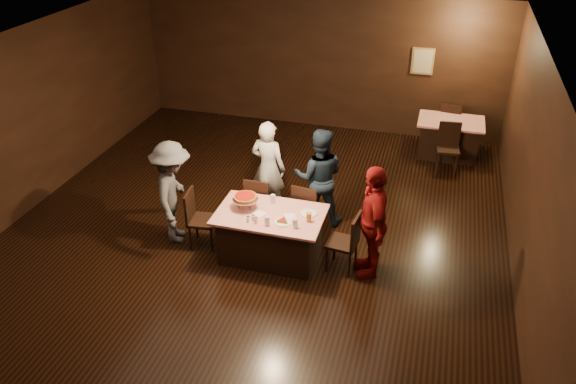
# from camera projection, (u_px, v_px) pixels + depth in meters

# --- Properties ---
(room) EXTENTS (10.00, 10.04, 3.02)m
(room) POSITION_uv_depth(u_px,v_px,m) (241.00, 121.00, 7.81)
(room) COLOR black
(room) RESTS_ON ground
(main_table) EXTENTS (1.60, 1.00, 0.77)m
(main_table) POSITION_uv_depth(u_px,v_px,m) (271.00, 235.00, 8.47)
(main_table) COLOR #B3130B
(main_table) RESTS_ON ground
(back_table) EXTENTS (1.30, 0.90, 0.77)m
(back_table) POSITION_uv_depth(u_px,v_px,m) (449.00, 138.00, 11.49)
(back_table) COLOR red
(back_table) RESTS_ON ground
(chair_far_left) EXTENTS (0.43, 0.43, 0.95)m
(chair_far_left) POSITION_uv_depth(u_px,v_px,m) (261.00, 201.00, 9.15)
(chair_far_left) COLOR black
(chair_far_left) RESTS_ON ground
(chair_far_right) EXTENTS (0.47, 0.47, 0.95)m
(chair_far_right) POSITION_uv_depth(u_px,v_px,m) (308.00, 208.00, 8.96)
(chair_far_right) COLOR black
(chair_far_right) RESTS_ON ground
(chair_end_left) EXTENTS (0.47, 0.47, 0.95)m
(chair_end_left) POSITION_uv_depth(u_px,v_px,m) (203.00, 219.00, 8.69)
(chair_end_left) COLOR black
(chair_end_left) RESTS_ON ground
(chair_end_right) EXTENTS (0.47, 0.47, 0.95)m
(chair_end_right) POSITION_uv_depth(u_px,v_px,m) (342.00, 242.00, 8.17)
(chair_end_right) COLOR black
(chair_end_right) RESTS_ON ground
(chair_back_near) EXTENTS (0.46, 0.46, 0.95)m
(chair_back_near) POSITION_uv_depth(u_px,v_px,m) (448.00, 148.00, 10.86)
(chair_back_near) COLOR black
(chair_back_near) RESTS_ON ground
(chair_back_far) EXTENTS (0.47, 0.47, 0.95)m
(chair_back_far) POSITION_uv_depth(u_px,v_px,m) (450.00, 123.00, 11.94)
(chair_back_far) COLOR black
(chair_back_far) RESTS_ON ground
(diner_white_jacket) EXTENTS (0.67, 0.49, 1.68)m
(diner_white_jacket) POSITION_uv_depth(u_px,v_px,m) (268.00, 168.00, 9.38)
(diner_white_jacket) COLOR silver
(diner_white_jacket) RESTS_ON ground
(diner_navy_hoodie) EXTENTS (0.92, 0.78, 1.69)m
(diner_navy_hoodie) POSITION_uv_depth(u_px,v_px,m) (319.00, 177.00, 9.10)
(diner_navy_hoodie) COLOR #182434
(diner_navy_hoodie) RESTS_ON ground
(diner_grey_knit) EXTENTS (0.93, 1.23, 1.69)m
(diner_grey_knit) POSITION_uv_depth(u_px,v_px,m) (173.00, 193.00, 8.66)
(diner_grey_knit) COLOR #4D4E51
(diner_grey_knit) RESTS_ON ground
(diner_red_shirt) EXTENTS (0.73, 1.11, 1.75)m
(diner_red_shirt) POSITION_uv_depth(u_px,v_px,m) (372.00, 221.00, 7.91)
(diner_red_shirt) COLOR maroon
(diner_red_shirt) RESTS_ON ground
(pizza_stand) EXTENTS (0.38, 0.38, 0.22)m
(pizza_stand) POSITION_uv_depth(u_px,v_px,m) (245.00, 198.00, 8.32)
(pizza_stand) COLOR black
(pizza_stand) RESTS_ON main_table
(plate_with_slice) EXTENTS (0.25, 0.25, 0.06)m
(plate_with_slice) POSITION_uv_depth(u_px,v_px,m) (283.00, 221.00, 8.06)
(plate_with_slice) COLOR white
(plate_with_slice) RESTS_ON main_table
(plate_empty) EXTENTS (0.25, 0.25, 0.01)m
(plate_empty) POSITION_uv_depth(u_px,v_px,m) (309.00, 213.00, 8.27)
(plate_empty) COLOR white
(plate_empty) RESTS_ON main_table
(glass_front_left) EXTENTS (0.08, 0.08, 0.14)m
(glass_front_left) POSITION_uv_depth(u_px,v_px,m) (267.00, 221.00, 7.98)
(glass_front_left) COLOR silver
(glass_front_left) RESTS_ON main_table
(glass_front_right) EXTENTS (0.08, 0.08, 0.14)m
(glass_front_right) POSITION_uv_depth(u_px,v_px,m) (295.00, 223.00, 7.93)
(glass_front_right) COLOR silver
(glass_front_right) RESTS_ON main_table
(glass_amber) EXTENTS (0.08, 0.08, 0.14)m
(glass_amber) POSITION_uv_depth(u_px,v_px,m) (309.00, 217.00, 8.06)
(glass_amber) COLOR #BF7F26
(glass_amber) RESTS_ON main_table
(glass_back) EXTENTS (0.08, 0.08, 0.14)m
(glass_back) POSITION_uv_depth(u_px,v_px,m) (273.00, 199.00, 8.51)
(glass_back) COLOR silver
(glass_back) RESTS_ON main_table
(condiments) EXTENTS (0.17, 0.10, 0.09)m
(condiments) POSITION_uv_depth(u_px,v_px,m) (252.00, 219.00, 8.06)
(condiments) COLOR silver
(condiments) RESTS_ON main_table
(napkin_center) EXTENTS (0.19, 0.19, 0.01)m
(napkin_center) POSITION_uv_depth(u_px,v_px,m) (290.00, 216.00, 8.21)
(napkin_center) COLOR white
(napkin_center) RESTS_ON main_table
(napkin_left) EXTENTS (0.21, 0.21, 0.01)m
(napkin_left) POSITION_uv_depth(u_px,v_px,m) (259.00, 214.00, 8.27)
(napkin_left) COLOR white
(napkin_left) RESTS_ON main_table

